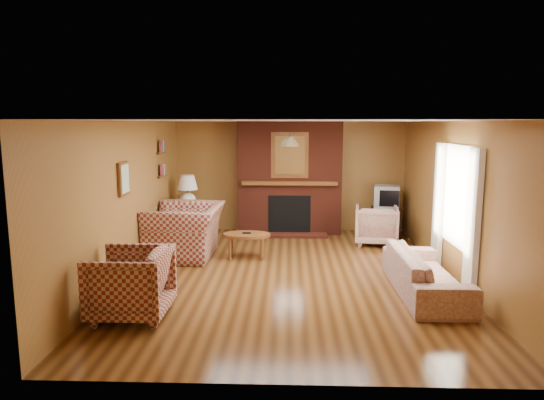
{
  "coord_description": "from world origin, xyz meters",
  "views": [
    {
      "loc": [
        -0.02,
        -7.36,
        2.37
      ],
      "look_at": [
        -0.29,
        0.6,
        1.1
      ],
      "focal_mm": 32.0,
      "sensor_mm": 36.0,
      "label": 1
    }
  ],
  "objects_px": {
    "fireplace": "(290,179)",
    "floral_sofa": "(425,273)",
    "side_table": "(189,223)",
    "plaid_loveseat": "(186,231)",
    "coffee_table": "(247,237)",
    "plaid_armchair": "(130,284)",
    "table_lamp": "(188,190)",
    "crt_tv": "(387,197)",
    "floral_armchair": "(376,225)",
    "tv_stand": "(386,221)"
  },
  "relations": [
    {
      "from": "plaid_armchair",
      "to": "floral_armchair",
      "type": "xyz_separation_m",
      "value": [
        3.66,
        3.78,
        -0.05
      ]
    },
    {
      "from": "fireplace",
      "to": "table_lamp",
      "type": "bearing_deg",
      "value": -165.71
    },
    {
      "from": "floral_armchair",
      "to": "side_table",
      "type": "relative_size",
      "value": 1.37
    },
    {
      "from": "floral_armchair",
      "to": "fireplace",
      "type": "bearing_deg",
      "value": -20.48
    },
    {
      "from": "fireplace",
      "to": "side_table",
      "type": "distance_m",
      "value": 2.34
    },
    {
      "from": "floral_armchair",
      "to": "plaid_armchair",
      "type": "bearing_deg",
      "value": 54.2
    },
    {
      "from": "fireplace",
      "to": "floral_sofa",
      "type": "xyz_separation_m",
      "value": [
        1.9,
        -3.76,
        -0.88
      ]
    },
    {
      "from": "plaid_armchair",
      "to": "table_lamp",
      "type": "xyz_separation_m",
      "value": [
        -0.15,
        4.18,
        0.57
      ]
    },
    {
      "from": "plaid_armchair",
      "to": "table_lamp",
      "type": "height_order",
      "value": "table_lamp"
    },
    {
      "from": "floral_armchair",
      "to": "coffee_table",
      "type": "height_order",
      "value": "floral_armchair"
    },
    {
      "from": "floral_sofa",
      "to": "coffee_table",
      "type": "height_order",
      "value": "floral_sofa"
    },
    {
      "from": "fireplace",
      "to": "floral_sofa",
      "type": "bearing_deg",
      "value": -63.18
    },
    {
      "from": "fireplace",
      "to": "coffee_table",
      "type": "distance_m",
      "value": 2.32
    },
    {
      "from": "plaid_loveseat",
      "to": "table_lamp",
      "type": "xyz_separation_m",
      "value": [
        -0.25,
        1.43,
        0.54
      ]
    },
    {
      "from": "table_lamp",
      "to": "floral_sofa",
      "type": "bearing_deg",
      "value": -38.87
    },
    {
      "from": "floral_sofa",
      "to": "floral_armchair",
      "type": "height_order",
      "value": "floral_armchair"
    },
    {
      "from": "fireplace",
      "to": "plaid_loveseat",
      "type": "xyz_separation_m",
      "value": [
        -1.85,
        -1.96,
        -0.72
      ]
    },
    {
      "from": "plaid_armchair",
      "to": "coffee_table",
      "type": "relative_size",
      "value": 1.12
    },
    {
      "from": "coffee_table",
      "to": "table_lamp",
      "type": "distance_m",
      "value": 2.11
    },
    {
      "from": "coffee_table",
      "to": "tv_stand",
      "type": "relative_size",
      "value": 1.4
    },
    {
      "from": "fireplace",
      "to": "plaid_armchair",
      "type": "bearing_deg",
      "value": -112.45
    },
    {
      "from": "coffee_table",
      "to": "side_table",
      "type": "xyz_separation_m",
      "value": [
        -1.35,
        1.5,
        -0.08
      ]
    },
    {
      "from": "floral_armchair",
      "to": "crt_tv",
      "type": "xyz_separation_m",
      "value": [
        0.34,
        0.75,
        0.45
      ]
    },
    {
      "from": "fireplace",
      "to": "plaid_armchair",
      "type": "distance_m",
      "value": 5.16
    },
    {
      "from": "floral_sofa",
      "to": "tv_stand",
      "type": "height_order",
      "value": "floral_sofa"
    },
    {
      "from": "tv_stand",
      "to": "crt_tv",
      "type": "distance_m",
      "value": 0.53
    },
    {
      "from": "coffee_table",
      "to": "floral_sofa",
      "type": "bearing_deg",
      "value": -32.94
    },
    {
      "from": "crt_tv",
      "to": "coffee_table",
      "type": "bearing_deg",
      "value": -146.6
    },
    {
      "from": "plaid_armchair",
      "to": "coffee_table",
      "type": "bearing_deg",
      "value": 155.89
    },
    {
      "from": "plaid_loveseat",
      "to": "crt_tv",
      "type": "relative_size",
      "value": 2.37
    },
    {
      "from": "coffee_table",
      "to": "crt_tv",
      "type": "height_order",
      "value": "crt_tv"
    },
    {
      "from": "table_lamp",
      "to": "crt_tv",
      "type": "xyz_separation_m",
      "value": [
        4.15,
        0.34,
        -0.17
      ]
    },
    {
      "from": "plaid_armchair",
      "to": "floral_armchair",
      "type": "relative_size",
      "value": 1.12
    },
    {
      "from": "side_table",
      "to": "plaid_loveseat",
      "type": "bearing_deg",
      "value": -80.08
    },
    {
      "from": "fireplace",
      "to": "floral_sofa",
      "type": "distance_m",
      "value": 4.3
    },
    {
      "from": "floral_sofa",
      "to": "table_lamp",
      "type": "xyz_separation_m",
      "value": [
        -4.0,
        3.22,
        0.7
      ]
    },
    {
      "from": "plaid_loveseat",
      "to": "table_lamp",
      "type": "relative_size",
      "value": 2.03
    },
    {
      "from": "floral_sofa",
      "to": "coffee_table",
      "type": "xyz_separation_m",
      "value": [
        -2.65,
        1.72,
        0.09
      ]
    },
    {
      "from": "table_lamp",
      "to": "crt_tv",
      "type": "relative_size",
      "value": 1.17
    },
    {
      "from": "table_lamp",
      "to": "plaid_armchair",
      "type": "bearing_deg",
      "value": -87.95
    },
    {
      "from": "crt_tv",
      "to": "table_lamp",
      "type": "bearing_deg",
      "value": -175.26
    },
    {
      "from": "crt_tv",
      "to": "floral_armchair",
      "type": "bearing_deg",
      "value": -114.2
    },
    {
      "from": "floral_sofa",
      "to": "table_lamp",
      "type": "height_order",
      "value": "table_lamp"
    },
    {
      "from": "plaid_loveseat",
      "to": "side_table",
      "type": "distance_m",
      "value": 1.46
    },
    {
      "from": "coffee_table",
      "to": "tv_stand",
      "type": "xyz_separation_m",
      "value": [
        2.8,
        1.85,
        -0.09
      ]
    },
    {
      "from": "floral_sofa",
      "to": "crt_tv",
      "type": "xyz_separation_m",
      "value": [
        0.15,
        3.57,
        0.53
      ]
    },
    {
      "from": "fireplace",
      "to": "table_lamp",
      "type": "distance_m",
      "value": 2.17
    },
    {
      "from": "plaid_armchair",
      "to": "side_table",
      "type": "distance_m",
      "value": 4.19
    },
    {
      "from": "plaid_armchair",
      "to": "floral_sofa",
      "type": "distance_m",
      "value": 3.97
    },
    {
      "from": "fireplace",
      "to": "floral_armchair",
      "type": "relative_size",
      "value": 2.88
    }
  ]
}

